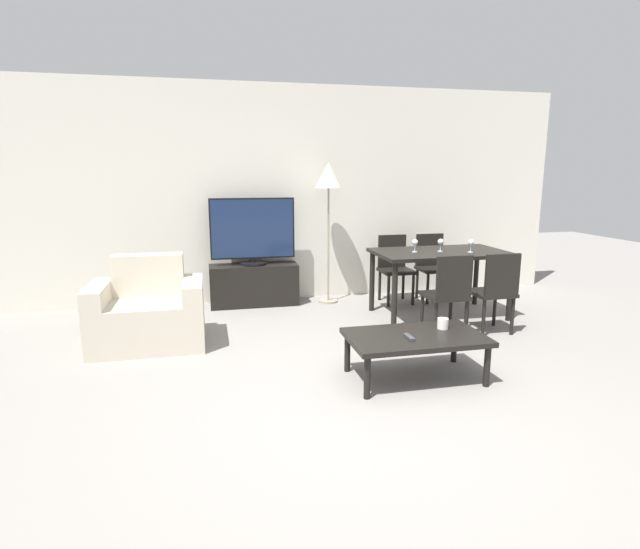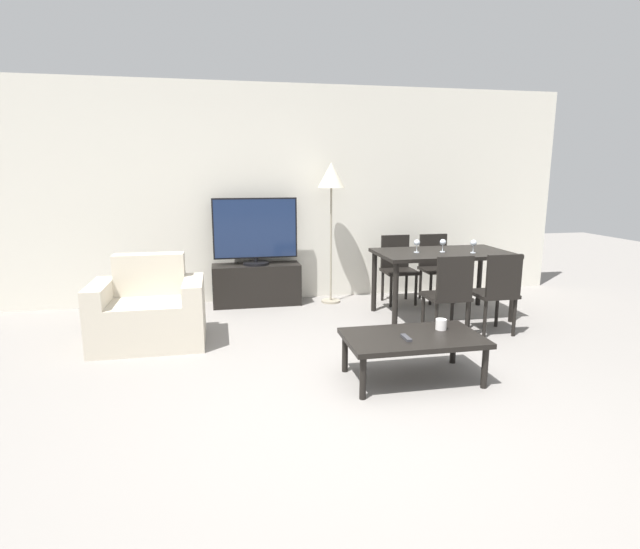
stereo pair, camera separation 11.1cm
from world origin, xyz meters
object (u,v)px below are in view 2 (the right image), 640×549
Objects in this scene: wine_glass_left at (417,243)px; dining_chair_far_left at (397,265)px; armchair at (149,313)px; tv at (255,231)px; tv_stand at (257,284)px; dining_table at (442,259)px; wine_glass_right at (443,243)px; dining_chair_near at (449,292)px; dining_chair_far at (436,264)px; wine_glass_center at (474,244)px; coffee_table at (413,340)px; remote_primary at (406,338)px; cup_white_near at (441,324)px; dining_chair_near_right at (497,290)px; floor_lamp at (331,182)px.

dining_chair_far_left is at bearing 85.50° from wine_glass_left.
armchair is 1.01× the size of tv.
tv_stand is 0.73× the size of dining_table.
wine_glass_right reaches higher than armchair.
dining_chair_far is at bearing 70.46° from dining_chair_near.
dining_chair_far_left is 1.12m from wine_glass_center.
coffee_table is at bearing -112.65° from wine_glass_left.
dining_table is 1.75× the size of dining_chair_far_left.
cup_white_near reaches higher than remote_primary.
remote_primary is 1.03× the size of wine_glass_left.
dining_chair_near_right is at bearing -36.30° from tv.
cup_white_near is (2.44, -1.22, 0.10)m from armchair.
dining_chair_far is 0.52m from dining_chair_far_left.
tv_stand is at bearing 153.76° from wine_glass_right.
coffee_table is 0.12m from remote_primary.
floor_lamp reaches higher than tv.
dining_table is 1.75× the size of dining_chair_near_right.
wine_glass_center reaches higher than armchair.
tv is at bearing 117.98° from cup_white_near.
dining_chair_near is at bearing -133.66° from wine_glass_center.
dining_chair_far_left is 1.34m from floor_lamp.
wine_glass_center is at bearing 2.42° from armchair.
dining_chair_far_left reaches higher than dining_table.
cup_white_near is at bearing 24.81° from remote_primary.
wine_glass_center is at bearing 46.34° from dining_chair_near.
tv_stand is 7.40× the size of wine_glass_center.
dining_chair_far is 1.72m from floor_lamp.
armchair is at bearing -175.04° from wine_glass_right.
dining_chair_near_right is 5.79× the size of wine_glass_center.
wine_glass_left is (-0.06, 0.72, 0.39)m from dining_chair_near.
coffee_table is 1.94m from dining_table.
wine_glass_center is (0.60, -0.15, 0.00)m from wine_glass_left.
dining_chair_near_right is 0.48× the size of floor_lamp.
armchair is 1.22× the size of dining_chair_far_left.
cup_white_near is at bearing -114.96° from dining_table.
cup_white_near is at bearing -119.55° from dining_chair_near.
cup_white_near is at bearing -113.25° from dining_chair_far.
wine_glass_right reaches higher than dining_chair_near.
floor_lamp reaches higher than remote_primary.
remote_primary is at bearing -122.43° from wine_glass_right.
floor_lamp is (2.06, 1.18, 1.21)m from armchair.
tv is 2.24m from wine_glass_right.
dining_chair_near_right reaches higher than tv_stand.
dining_chair_near_right is at bearing -67.94° from wine_glass_right.
armchair is at bearing -163.03° from dining_chair_far.
tv is 2.85m from cup_white_near.
dining_chair_far_left reaches higher than armchair.
wine_glass_left is at bearing 5.99° from armchair.
tv is 1.96m from wine_glass_left.
remote_primary is 1.03× the size of wine_glass_center.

